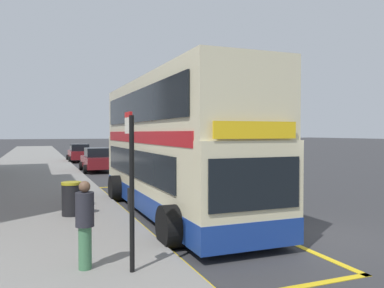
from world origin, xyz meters
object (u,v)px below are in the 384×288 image
double_decker_bus (173,151)px  parked_car_black_across (124,146)px  parked_car_maroon_far (79,153)px  pedestrian_waiting_near_sign (85,221)px  parked_car_maroon_ahead (97,160)px  parked_car_navy_behind (195,157)px  bus_stop_sign (131,179)px  litter_bin (71,199)px

double_decker_bus → parked_car_black_across: 42.26m
parked_car_maroon_far → pedestrian_waiting_near_sign: 29.42m
parked_car_maroon_far → parked_car_maroon_ahead: same height
parked_car_navy_behind → parked_car_black_across: size_ratio=1.00×
bus_stop_sign → parked_car_navy_behind: bearing=64.8°
parked_car_navy_behind → litter_bin: (-10.31, -15.21, -0.14)m
litter_bin → parked_car_navy_behind: bearing=55.9°
parked_car_maroon_ahead → litter_bin: parked_car_maroon_ahead is taller
bus_stop_sign → parked_car_black_across: size_ratio=0.69×
double_decker_bus → pedestrian_waiting_near_sign: double_decker_bus is taller
parked_car_maroon_ahead → parked_car_black_across: same height
parked_car_maroon_far → parked_car_black_across: bearing=68.0°
parked_car_maroon_ahead → litter_bin: bearing=-98.9°
double_decker_bus → parked_car_maroon_far: double_decker_bus is taller
parked_car_black_across → pedestrian_waiting_near_sign: size_ratio=2.56×
parked_car_maroon_far → parked_car_black_across: (7.72, 17.20, 0.00)m
litter_bin → bus_stop_sign: bearing=-83.4°
double_decker_bus → parked_car_maroon_ahead: 14.92m
parked_car_maroon_far → pedestrian_waiting_near_sign: (-2.79, -29.29, 0.23)m
parked_car_navy_behind → parked_car_maroon_ahead: size_ratio=1.00×
parked_car_black_across → parked_car_maroon_ahead: bearing=-105.7°
parked_car_black_across → litter_bin: (-10.36, -41.51, -0.14)m
bus_stop_sign → litter_bin: bearing=96.6°
parked_car_navy_behind → parked_car_black_across: 26.30m
bus_stop_sign → parked_car_maroon_ahead: bus_stop_sign is taller
double_decker_bus → parked_car_navy_behind: bearing=65.2°
parked_car_maroon_ahead → parked_car_black_across: bearing=76.5°
bus_stop_sign → pedestrian_waiting_near_sign: bus_stop_sign is taller
bus_stop_sign → parked_car_maroon_far: bearing=86.1°
double_decker_bus → bus_stop_sign: double_decker_bus is taller
parked_car_maroon_far → bus_stop_sign: bearing=-91.7°
pedestrian_waiting_near_sign → bus_stop_sign: bearing=-26.6°
bus_stop_sign → pedestrian_waiting_near_sign: (-0.78, 0.39, -0.80)m
pedestrian_waiting_near_sign → litter_bin: bearing=88.2°
bus_stop_sign → parked_car_maroon_far: bus_stop_sign is taller
bus_stop_sign → parked_car_navy_behind: size_ratio=0.69×
pedestrian_waiting_near_sign → parked_car_maroon_ahead: bearing=81.3°
parked_car_navy_behind → double_decker_bus: bearing=-114.2°
pedestrian_waiting_near_sign → parked_car_maroon_far: bearing=84.5°
parked_car_maroon_ahead → parked_car_black_across: size_ratio=1.00×
bus_stop_sign → parked_car_navy_behind: (9.69, 20.58, -1.02)m
bus_stop_sign → parked_car_maroon_far: size_ratio=0.69×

